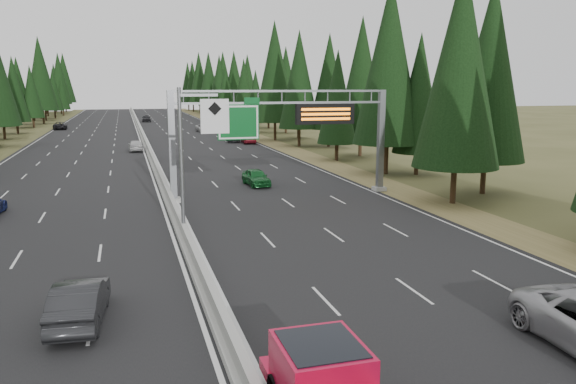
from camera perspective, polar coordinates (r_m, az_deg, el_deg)
name	(u,v)px	position (r m, az deg, el deg)	size (l,w,h in m)	color
road	(145,143)	(84.98, -14.35, 4.87)	(32.00, 260.00, 0.08)	black
shoulder_right	(263,140)	(87.39, -2.57, 5.34)	(3.60, 260.00, 0.06)	olive
shoulder_left	(12,146)	(86.25, -26.27, 4.18)	(3.60, 260.00, 0.06)	#434520
median_barrier	(145,140)	(84.94, -14.37, 5.13)	(0.70, 260.00, 0.85)	#989993
sign_gantry	(291,126)	(41.23, 0.28, 6.71)	(16.75, 0.98, 7.80)	slate
hov_sign_pole	(192,152)	(29.90, -9.69, 4.01)	(2.80, 0.50, 8.00)	slate
tree_row_right	(298,79)	(83.49, 1.00, 11.39)	(12.11, 244.99, 18.44)	black
car_ahead_green	(256,177)	(46.30, -3.26, 1.51)	(1.62, 4.02, 1.37)	#145824
car_ahead_dkred	(248,138)	(81.43, -4.06, 5.54)	(1.70, 4.89, 1.61)	#550C14
car_ahead_dkgrey	(233,138)	(83.54, -5.64, 5.53)	(1.81, 4.45, 1.29)	black
car_ahead_white	(204,128)	(103.27, -8.56, 6.45)	(2.25, 4.88, 1.36)	#B2B2B2
car_ahead_far	(147,118)	(135.38, -14.18, 7.28)	(1.92, 4.77, 1.62)	black
car_onc_near	(79,302)	(20.94, -20.42, -10.39)	(1.58, 4.53, 1.49)	black
car_onc_white	(136,145)	(73.65, -15.22, 4.59)	(1.73, 4.29, 1.46)	#B7B7B7
car_onc_far	(60,126)	(116.19, -22.15, 6.27)	(2.38, 5.17, 1.44)	black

